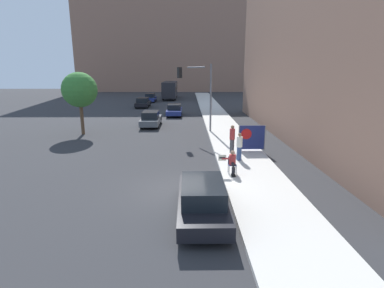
{
  "coord_description": "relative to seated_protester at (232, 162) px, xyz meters",
  "views": [
    {
      "loc": [
        0.49,
        -12.8,
        5.35
      ],
      "look_at": [
        0.72,
        3.7,
        1.3
      ],
      "focal_mm": 28.0,
      "sensor_mm": 36.0,
      "label": 1
    }
  ],
  "objects": [
    {
      "name": "ground_plane",
      "position": [
        -2.75,
        -1.78,
        -0.83
      ],
      "size": [
        160.0,
        160.0,
        0.0
      ],
      "primitive_type": "plane",
      "color": "#303033"
    },
    {
      "name": "sidewalk_curb",
      "position": [
        1.09,
        13.22,
        -0.74
      ],
      "size": [
        3.22,
        90.0,
        0.17
      ],
      "primitive_type": "cube",
      "color": "beige",
      "rests_on": "ground_plane"
    },
    {
      "name": "building_backdrop_far",
      "position": [
        -4.75,
        69.39,
        18.75
      ],
      "size": [
        52.0,
        12.0,
        39.16
      ],
      "color": "#936B56",
      "rests_on": "ground_plane"
    },
    {
      "name": "building_backdrop_right",
      "position": [
        10.06,
        9.33,
        6.12
      ],
      "size": [
        10.0,
        32.0,
        13.9
      ],
      "color": "#936B56",
      "rests_on": "ground_plane"
    },
    {
      "name": "seated_protester",
      "position": [
        0.0,
        0.0,
        0.0
      ],
      "size": [
        0.93,
        0.77,
        1.22
      ],
      "rotation": [
        0.0,
        0.0,
        -0.34
      ],
      "color": "#474C56",
      "rests_on": "sidewalk_curb"
    },
    {
      "name": "jogger_on_sidewalk",
      "position": [
        0.78,
        2.48,
        0.17
      ],
      "size": [
        0.34,
        0.34,
        1.64
      ],
      "rotation": [
        0.0,
        0.0,
        2.61
      ],
      "color": "#334775",
      "rests_on": "sidewalk_curb"
    },
    {
      "name": "pedestrian_behind",
      "position": [
        0.59,
        4.14,
        0.27
      ],
      "size": [
        0.34,
        0.34,
        1.8
      ],
      "rotation": [
        0.0,
        0.0,
        1.58
      ],
      "color": "#424247",
      "rests_on": "sidewalk_curb"
    },
    {
      "name": "protest_banner",
      "position": [
        1.94,
        4.59,
        0.24
      ],
      "size": [
        1.77,
        0.06,
        1.69
      ],
      "color": "slate",
      "rests_on": "sidewalk_curb"
    },
    {
      "name": "traffic_light_pole",
      "position": [
        -1.27,
        10.81,
        3.23
      ],
      "size": [
        2.91,
        2.68,
        5.75
      ],
      "color": "slate",
      "rests_on": "sidewalk_curb"
    },
    {
      "name": "parked_car_curbside",
      "position": [
        -1.72,
        -4.26,
        -0.12
      ],
      "size": [
        1.79,
        4.74,
        1.42
      ],
      "color": "black",
      "rests_on": "ground_plane"
    },
    {
      "name": "car_on_road_nearest",
      "position": [
        -5.9,
        14.67,
        -0.09
      ],
      "size": [
        1.75,
        4.56,
        1.49
      ],
      "color": "#565B60",
      "rests_on": "ground_plane"
    },
    {
      "name": "car_on_road_midblock",
      "position": [
        -3.91,
        21.83,
        -0.12
      ],
      "size": [
        1.78,
        4.8,
        1.42
      ],
      "color": "navy",
      "rests_on": "ground_plane"
    },
    {
      "name": "car_on_road_distant",
      "position": [
        -8.97,
        30.42,
        -0.11
      ],
      "size": [
        1.85,
        4.76,
        1.44
      ],
      "color": "black",
      "rests_on": "ground_plane"
    },
    {
      "name": "car_on_road_far_lane",
      "position": [
        -8.78,
        37.83,
        -0.08
      ],
      "size": [
        1.76,
        4.16,
        1.53
      ],
      "color": "navy",
      "rests_on": "ground_plane"
    },
    {
      "name": "city_bus_on_road",
      "position": [
        -5.71,
        44.3,
        1.04
      ],
      "size": [
        2.48,
        10.58,
        3.26
      ],
      "color": "#232328",
      "rests_on": "ground_plane"
    },
    {
      "name": "street_tree_near_curb",
      "position": [
        -11.31,
        10.87,
        2.95
      ],
      "size": [
        2.92,
        2.92,
        5.25
      ],
      "color": "brown",
      "rests_on": "ground_plane"
    }
  ]
}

